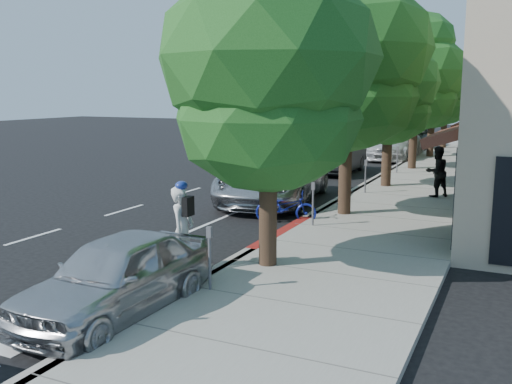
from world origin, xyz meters
The scene contains 18 objects.
ground centered at (0.00, 0.00, 0.00)m, with size 120.00×120.00×0.00m, color black.
sidewalk centered at (2.30, 8.00, 0.07)m, with size 4.60×56.00×0.15m, color gray.
curb centered at (0.00, 8.00, 0.07)m, with size 0.30×56.00×0.15m, color #9E998E.
curb_red_segment centered at (0.00, 1.00, 0.07)m, with size 0.32×4.00×0.15m, color maroon.
street_tree_0 centered at (0.90, -2.00, 4.57)m, with size 4.78×4.78×7.48m.
street_tree_1 centered at (0.90, 4.00, 5.15)m, with size 5.14×5.14×8.35m.
street_tree_2 centered at (0.90, 10.00, 4.25)m, with size 4.01×4.01×6.82m.
street_tree_3 centered at (0.90, 16.00, 4.86)m, with size 4.85×4.85×7.88m.
street_tree_4 centered at (0.90, 22.00, 4.29)m, with size 4.16×4.16×6.92m.
street_tree_5 centered at (0.90, 28.00, 4.24)m, with size 4.35×4.35×6.92m.
cyclist centered at (-0.70, -3.00, 0.98)m, with size 0.71×0.47×1.96m, color silver.
bicycle centered at (-0.51, 2.55, 0.49)m, with size 0.65×1.86×0.98m, color navy.
silver_suv centered at (-2.20, 5.50, 0.91)m, with size 3.02×6.55×1.82m, color #B6B7BB.
dark_sedan centered at (-2.20, 13.73, 0.74)m, with size 1.56×4.49×1.48m, color black.
white_pickup centered at (-0.96, 21.00, 0.86)m, with size 2.40×5.90×1.71m, color silver.
dark_suv_far centered at (-1.12, 28.00, 0.91)m, with size 2.15×5.34×1.82m, color black.
near_car_a centered at (-0.50, -5.50, 0.74)m, with size 1.74×4.32×1.47m, color #BABBBF.
pedestrian centered at (3.13, 8.28, 1.08)m, with size 0.90×0.70×1.86m, color black.
Camera 1 is at (5.89, -13.28, 3.97)m, focal length 40.00 mm.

